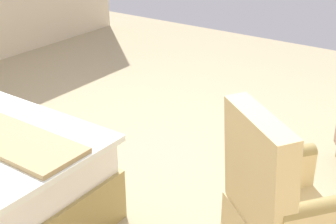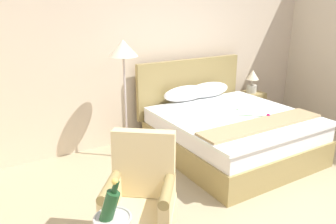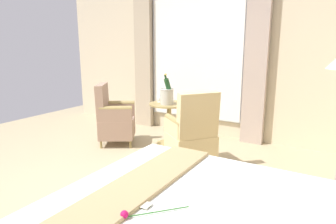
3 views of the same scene
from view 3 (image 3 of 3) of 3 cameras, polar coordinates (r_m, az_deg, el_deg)
ground_plane at (r=3.46m, az=-17.57°, el=-15.53°), size 7.39×7.39×0.00m
wall_window_side at (r=5.48m, az=5.64°, el=10.43°), size 0.27×5.88×2.80m
side_table_round at (r=4.82m, az=0.21°, el=-1.58°), size 0.64×0.64×0.69m
champagne_bucket at (r=4.66m, az=-0.18°, el=3.33°), size 0.22×0.22×0.48m
wine_glass_near_bucket at (r=4.72m, az=2.52°, el=2.83°), size 0.07×0.07×0.15m
wine_glass_near_edge at (r=4.84m, az=-1.63°, el=3.01°), size 0.07×0.07×0.14m
snack_plate at (r=4.93m, az=0.29°, el=2.13°), size 0.15×0.15×0.04m
armchair_by_window at (r=3.98m, az=4.65°, el=-4.25°), size 0.77×0.77×1.03m
armchair_facing_bed at (r=4.94m, az=-10.25°, el=-1.25°), size 0.73×0.74×0.99m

